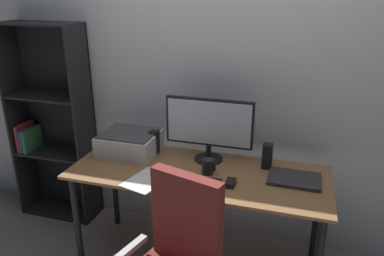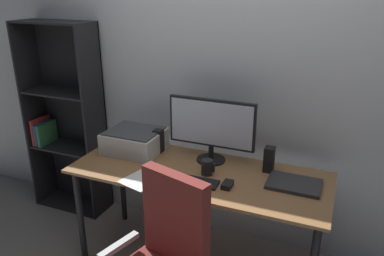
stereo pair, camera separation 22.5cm
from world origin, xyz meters
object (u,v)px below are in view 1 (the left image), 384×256
at_px(mouse, 231,183).
at_px(speaker_right, 267,156).
at_px(printer, 130,143).
at_px(keyboard, 198,181).
at_px(bookshelf, 53,125).
at_px(monitor, 209,125).
at_px(laptop, 294,179).
at_px(desk, 198,182).
at_px(speaker_left, 154,142).
at_px(coffee_mug, 208,167).

xyz_separation_m(mouse, speaker_right, (0.18, 0.30, 0.07)).
bearing_deg(printer, speaker_right, 2.93).
height_order(keyboard, bookshelf, bookshelf).
xyz_separation_m(monitor, keyboard, (0.02, -0.34, -0.25)).
xyz_separation_m(laptop, bookshelf, (-1.96, 0.28, 0.05)).
bearing_deg(bookshelf, laptop, -8.06).
bearing_deg(monitor, speaker_right, -1.11).
distance_m(desk, speaker_left, 0.46).
distance_m(speaker_left, bookshelf, 0.98).
height_order(speaker_left, speaker_right, same).
height_order(speaker_right, bookshelf, bookshelf).
relative_size(desk, mouse, 17.61).
bearing_deg(speaker_right, bookshelf, 175.20).
relative_size(desk, monitor, 2.80).
relative_size(laptop, speaker_left, 1.88).
height_order(desk, speaker_left, speaker_left).
relative_size(keyboard, coffee_mug, 2.86).
distance_m(mouse, bookshelf, 1.65).
bearing_deg(laptop, mouse, -153.99).
bearing_deg(laptop, printer, 176.88).
bearing_deg(coffee_mug, mouse, -31.77).
bearing_deg(speaker_right, coffee_mug, -151.08).
relative_size(mouse, printer, 0.24).
xyz_separation_m(monitor, mouse, (0.22, -0.31, -0.24)).
relative_size(speaker_right, printer, 0.43).
xyz_separation_m(desk, laptop, (0.61, 0.05, 0.09)).
xyz_separation_m(desk, bookshelf, (-1.35, 0.33, 0.15)).
distance_m(keyboard, mouse, 0.20).
xyz_separation_m(speaker_left, printer, (-0.17, -0.05, -0.00)).
distance_m(monitor, bookshelf, 1.39).
distance_m(desk, laptop, 0.62).
height_order(monitor, speaker_left, monitor).
bearing_deg(speaker_left, coffee_mug, -23.50).
height_order(desk, speaker_right, speaker_right).
bearing_deg(laptop, monitor, 167.72).
height_order(monitor, bookshelf, bookshelf).
relative_size(keyboard, printer, 0.72).
xyz_separation_m(desk, printer, (-0.56, 0.13, 0.16)).
bearing_deg(speaker_left, laptop, -7.38).
bearing_deg(mouse, speaker_right, 58.53).
bearing_deg(bookshelf, speaker_right, -4.80).
bearing_deg(speaker_right, laptop, -34.70).
distance_m(mouse, speaker_left, 0.70).
height_order(monitor, coffee_mug, monitor).
xyz_separation_m(keyboard, coffee_mug, (0.03, 0.13, 0.04)).
bearing_deg(bookshelf, speaker_left, -8.76).
distance_m(keyboard, printer, 0.66).
bearing_deg(keyboard, speaker_left, 140.14).
relative_size(laptop, printer, 0.80).
height_order(mouse, coffee_mug, coffee_mug).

